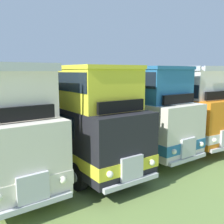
# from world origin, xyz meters

# --- Properties ---
(bus_fifth_in_row) EXTENTS (2.90, 11.40, 4.49)m
(bus_fifth_in_row) POSITION_xyz_m (3.30, -0.22, 2.48)
(bus_fifth_in_row) COLOR black
(bus_fifth_in_row) RESTS_ON ground
(bus_sixth_in_row) EXTENTS (3.03, 10.80, 4.49)m
(bus_sixth_in_row) POSITION_xyz_m (6.61, -0.02, 2.47)
(bus_sixth_in_row) COLOR silver
(bus_sixth_in_row) RESTS_ON ground
(bus_seventh_in_row) EXTENTS (2.96, 10.94, 4.52)m
(bus_seventh_in_row) POSITION_xyz_m (9.93, 0.13, 2.36)
(bus_seventh_in_row) COLOR orange
(bus_seventh_in_row) RESTS_ON ground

